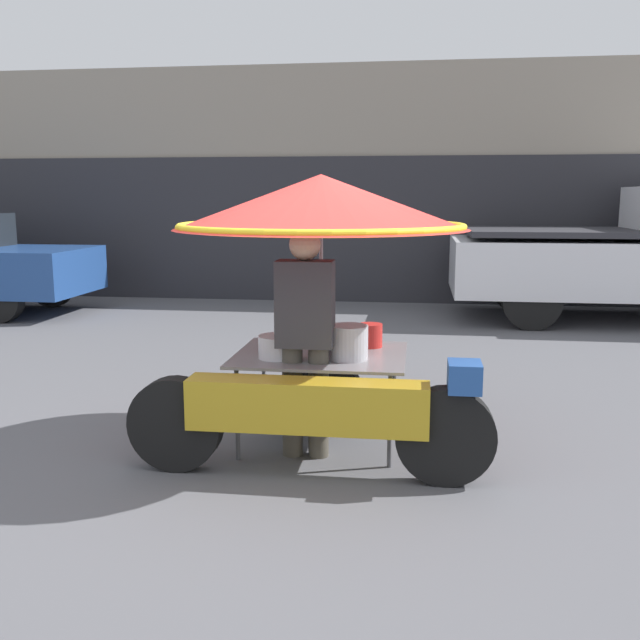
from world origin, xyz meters
TOP-DOWN VIEW (x-y plane):
  - ground_plane at (0.00, 0.00)m, footprint 36.00×36.00m
  - shopfront_building at (0.00, 8.49)m, footprint 28.00×2.06m
  - vendor_motorcycle_cart at (0.13, 0.44)m, footprint 2.34×2.04m
  - vendor_person at (0.05, 0.23)m, footprint 0.38×0.22m

SIDE VIEW (x-z plane):
  - ground_plane at x=0.00m, z-range 0.00..0.00m
  - vendor_person at x=0.05m, z-range 0.09..1.64m
  - vendor_motorcycle_cart at x=0.13m, z-range 0.55..2.46m
  - shopfront_building at x=0.00m, z-range -0.01..3.86m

